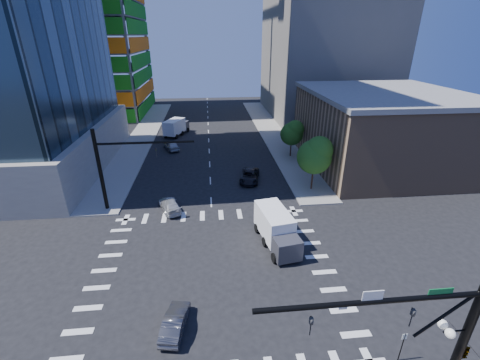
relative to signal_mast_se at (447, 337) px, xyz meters
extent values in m
plane|color=black|center=(-10.60, 11.50, -5.01)|extent=(160.00, 160.00, 0.00)
cube|color=silver|center=(-10.60, 11.50, -5.00)|extent=(20.00, 20.00, 0.01)
cube|color=gray|center=(1.90, 51.50, -4.93)|extent=(5.00, 60.00, 0.15)
cube|color=gray|center=(-23.10, 51.50, -4.93)|extent=(5.00, 60.00, 0.15)
cube|color=#178117|center=(-25.50, 73.50, 19.49)|extent=(0.12, 24.00, 49.00)
cube|color=#8C6D51|center=(14.40, 33.50, -0.01)|extent=(20.00, 22.00, 10.00)
cube|color=slate|center=(14.40, 33.50, 5.29)|extent=(20.50, 22.50, 0.60)
cube|color=#67635C|center=(16.40, 66.50, 8.99)|extent=(24.00, 30.00, 28.00)
cylinder|color=black|center=(0.90, 0.00, -0.36)|extent=(0.40, 0.40, 9.00)
cylinder|color=black|center=(-4.10, 0.00, 2.54)|extent=(10.00, 0.24, 0.24)
cylinder|color=black|center=(-0.50, 0.00, 1.44)|extent=(2.50, 0.14, 2.50)
imported|color=black|center=(-2.10, 0.00, 1.44)|extent=(0.16, 0.20, 1.00)
imported|color=black|center=(-6.60, 0.00, 1.44)|extent=(0.16, 0.20, 1.00)
imported|color=black|center=(1.15, 0.00, -1.01)|extent=(0.53, 2.48, 1.00)
cube|color=white|center=(-4.10, 0.00, 2.89)|extent=(0.90, 0.04, 0.50)
cube|color=#0D612C|center=(-1.10, 0.00, 2.84)|extent=(1.10, 0.04, 0.28)
cylinder|color=black|center=(0.30, 0.00, 0.34)|extent=(1.20, 0.08, 0.08)
sphere|color=white|center=(-0.20, 0.25, 0.54)|extent=(0.44, 0.44, 0.44)
sphere|color=white|center=(-0.20, -0.25, 0.54)|extent=(0.44, 0.44, 0.44)
cylinder|color=black|center=(-22.10, 23.00, -0.36)|extent=(0.40, 0.40, 9.00)
cylinder|color=black|center=(-17.10, 23.00, 2.54)|extent=(10.00, 0.24, 0.24)
imported|color=black|center=(-16.10, 23.00, 1.44)|extent=(0.16, 0.20, 1.00)
cylinder|color=#382316|center=(1.90, 25.50, -3.72)|extent=(0.20, 0.20, 2.27)
sphere|color=#194F15|center=(1.90, 25.50, -0.63)|extent=(4.16, 4.16, 4.16)
sphere|color=#3D7928|center=(2.30, 25.20, 0.34)|extent=(3.25, 3.25, 3.25)
cylinder|color=#382316|center=(2.20, 37.50, -3.90)|extent=(0.20, 0.20, 1.92)
sphere|color=#194F15|center=(2.20, 37.50, -1.28)|extent=(3.52, 3.52, 3.52)
sphere|color=#3D7928|center=(2.60, 37.20, -0.46)|extent=(2.75, 2.75, 2.75)
cylinder|color=black|center=(0.10, 2.50, -3.91)|extent=(0.06, 0.06, 2.20)
cube|color=silver|center=(0.10, 2.50, -3.01)|extent=(0.30, 0.03, 0.40)
imported|color=black|center=(-5.41, 28.96, -4.31)|extent=(3.30, 5.36, 1.39)
imported|color=silver|center=(-15.13, 22.10, -4.37)|extent=(3.16, 4.71, 1.27)
imported|color=#9C9FA3|center=(-16.88, 42.79, -4.25)|extent=(3.28, 4.77, 1.51)
imported|color=#4D4C51|center=(-13.25, 6.10, -4.39)|extent=(1.89, 3.89, 1.23)
cube|color=white|center=(-4.73, 14.55, -3.17)|extent=(3.09, 5.16, 2.52)
cube|color=#3F3F46|center=(-4.73, 14.55, -3.80)|extent=(2.49, 2.09, 1.84)
cube|color=white|center=(-16.60, 51.77, -3.16)|extent=(4.06, 5.39, 2.53)
cube|color=#3F3F46|center=(-16.60, 51.77, -3.79)|extent=(2.75, 2.49, 1.85)
camera|label=1|loc=(-10.55, -9.43, 12.67)|focal=24.00mm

